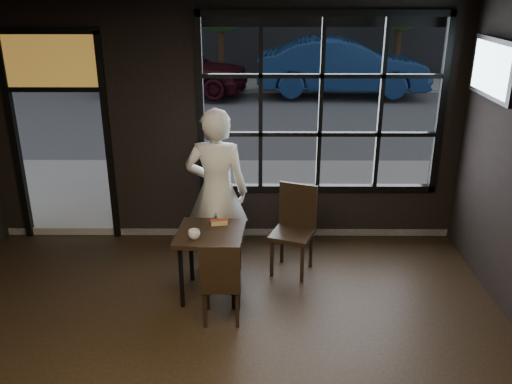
{
  "coord_description": "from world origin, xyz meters",
  "views": [
    {
      "loc": [
        0.43,
        -3.18,
        3.26
      ],
      "look_at": [
        0.4,
        2.2,
        1.15
      ],
      "focal_mm": 38.0,
      "sensor_mm": 36.0,
      "label": 1
    }
  ],
  "objects_px": {
    "man": "(217,192)",
    "navy_car": "(342,66)",
    "cafe_table": "(211,263)",
    "chair_near": "(222,279)"
  },
  "relations": [
    {
      "from": "man",
      "to": "navy_car",
      "type": "distance_m",
      "value": 10.66
    },
    {
      "from": "cafe_table",
      "to": "man",
      "type": "bearing_deg",
      "value": 90.75
    },
    {
      "from": "cafe_table",
      "to": "man",
      "type": "height_order",
      "value": "man"
    },
    {
      "from": "man",
      "to": "navy_car",
      "type": "relative_size",
      "value": 0.4
    },
    {
      "from": "man",
      "to": "chair_near",
      "type": "bearing_deg",
      "value": 101.29
    },
    {
      "from": "cafe_table",
      "to": "man",
      "type": "distance_m",
      "value": 0.85
    },
    {
      "from": "chair_near",
      "to": "navy_car",
      "type": "distance_m",
      "value": 11.67
    },
    {
      "from": "cafe_table",
      "to": "chair_near",
      "type": "height_order",
      "value": "chair_near"
    },
    {
      "from": "cafe_table",
      "to": "chair_near",
      "type": "relative_size",
      "value": 0.83
    },
    {
      "from": "man",
      "to": "navy_car",
      "type": "bearing_deg",
      "value": -100.43
    }
  ]
}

